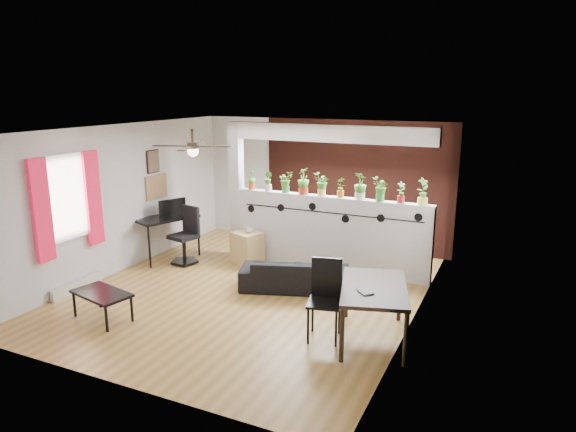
{
  "coord_description": "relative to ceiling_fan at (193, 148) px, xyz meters",
  "views": [
    {
      "loc": [
        3.82,
        -6.81,
        3.18
      ],
      "look_at": [
        0.39,
        0.6,
        1.16
      ],
      "focal_mm": 32.0,
      "sensor_mm": 36.0,
      "label": 1
    }
  ],
  "objects": [
    {
      "name": "potted_plant_7",
      "position": [
        2.48,
        1.8,
        -0.75
      ],
      "size": [
        0.24,
        0.26,
        0.41
      ],
      "color": "green",
      "rests_on": "partition_wall"
    },
    {
      "name": "potted_plant_9",
      "position": [
        3.18,
        1.8,
        -0.73
      ],
      "size": [
        0.29,
        0.3,
        0.45
      ],
      "color": "#E3EA52",
      "rests_on": "partition_wall"
    },
    {
      "name": "cup",
      "position": [
        0.13,
        1.46,
        -1.66
      ],
      "size": [
        0.16,
        0.16,
        0.1
      ],
      "primitive_type": "imported",
      "rotation": [
        0.0,
        0.0,
        -0.32
      ],
      "color": "gray",
      "rests_on": "cube_shelf"
    },
    {
      "name": "potted_plant_8",
      "position": [
        2.83,
        1.8,
        -0.77
      ],
      "size": [
        0.22,
        0.22,
        0.36
      ],
      "color": "#B01C26",
      "rests_on": "partition_wall"
    },
    {
      "name": "cube_shelf",
      "position": [
        0.08,
        1.46,
        -2.01
      ],
      "size": [
        0.61,
        0.58,
        0.61
      ],
      "primitive_type": "cube",
      "rotation": [
        0.0,
        0.0,
        -0.33
      ],
      "color": "tan",
      "rests_on": "ground"
    },
    {
      "name": "coffee_table",
      "position": [
        -0.6,
        -1.5,
        -1.95
      ],
      "size": [
        0.95,
        0.66,
        0.41
      ],
      "color": "black",
      "rests_on": "ground"
    },
    {
      "name": "folding_chair",
      "position": [
        2.44,
        -0.64,
        -1.69
      ],
      "size": [
        0.51,
        0.51,
        1.05
      ],
      "color": "black",
      "rests_on": "ground"
    },
    {
      "name": "partition_wall",
      "position": [
        1.6,
        1.8,
        -1.64
      ],
      "size": [
        3.6,
        0.18,
        1.35
      ],
      "primitive_type": "cube",
      "color": "#BCBCC1",
      "rests_on": "ground"
    },
    {
      "name": "window_assembly",
      "position": [
        -1.76,
        -0.9,
        -0.81
      ],
      "size": [
        0.09,
        1.3,
        1.55
      ],
      "color": "white",
      "rests_on": "room_shell"
    },
    {
      "name": "potted_plant_5",
      "position": [
        1.78,
        1.8,
        -0.77
      ],
      "size": [
        0.21,
        0.22,
        0.36
      ],
      "color": "orange",
      "rests_on": "partition_wall"
    },
    {
      "name": "potted_plant_1",
      "position": [
        0.37,
        1.8,
        -0.77
      ],
      "size": [
        0.21,
        0.19,
        0.37
      ],
      "color": "silver",
      "rests_on": "partition_wall"
    },
    {
      "name": "office_chair",
      "position": [
        -0.97,
        1.02,
        -1.85
      ],
      "size": [
        0.55,
        0.55,
        1.05
      ],
      "color": "black",
      "rests_on": "ground"
    },
    {
      "name": "potted_plant_2",
      "position": [
        0.72,
        1.8,
        -0.76
      ],
      "size": [
        0.24,
        0.25,
        0.39
      ],
      "color": "green",
      "rests_on": "partition_wall"
    },
    {
      "name": "framed_art",
      "position": [
        -1.78,
        1.2,
        -0.46
      ],
      "size": [
        0.03,
        0.34,
        0.44
      ],
      "color": "#8C7259",
      "rests_on": "room_shell"
    },
    {
      "name": "monitor",
      "position": [
        -1.45,
        1.24,
        -1.4
      ],
      "size": [
        0.31,
        0.17,
        0.18
      ],
      "primitive_type": "imported",
      "rotation": [
        0.0,
        0.0,
        1.17
      ],
      "color": "black",
      "rests_on": "computer_desk"
    },
    {
      "name": "potted_plant_6",
      "position": [
        2.13,
        1.8,
        -0.72
      ],
      "size": [
        0.3,
        0.27,
        0.46
      ],
      "color": "white",
      "rests_on": "partition_wall"
    },
    {
      "name": "corkboard",
      "position": [
        -1.78,
        1.25,
        -0.96
      ],
      "size": [
        0.03,
        0.6,
        0.45
      ],
      "primitive_type": "cube",
      "color": "#936747",
      "rests_on": "room_shell"
    },
    {
      "name": "book",
      "position": [
        2.94,
        -0.78,
        -1.56
      ],
      "size": [
        0.25,
        0.25,
        0.02
      ],
      "primitive_type": "imported",
      "rotation": [
        0.0,
        0.0,
        0.77
      ],
      "color": "gray",
      "rests_on": "dining_table"
    },
    {
      "name": "potted_plant_3",
      "position": [
        1.07,
        1.8,
        -0.71
      ],
      "size": [
        0.21,
        0.26,
        0.48
      ],
      "color": "red",
      "rests_on": "partition_wall"
    },
    {
      "name": "ceiling_fan",
      "position": [
        0.0,
        0.0,
        0.0
      ],
      "size": [
        1.19,
        1.19,
        0.43
      ],
      "color": "black",
      "rests_on": "room_shell"
    },
    {
      "name": "sofa",
      "position": [
        1.41,
        0.69,
        -2.07
      ],
      "size": [
        1.79,
        1.16,
        0.49
      ],
      "primitive_type": "imported",
      "rotation": [
        0.0,
        0.0,
        3.47
      ],
      "color": "black",
      "rests_on": "ground"
    },
    {
      "name": "ceiling_header",
      "position": [
        1.6,
        1.8,
        0.14
      ],
      "size": [
        3.6,
        0.18,
        0.3
      ],
      "primitive_type": "cube",
      "color": "white",
      "rests_on": "room_shell"
    },
    {
      "name": "pier_column",
      "position": [
        -0.31,
        1.8,
        -1.01
      ],
      "size": [
        0.22,
        0.2,
        2.6
      ],
      "primitive_type": "cube",
      "color": "#BCBCC1",
      "rests_on": "ground"
    },
    {
      "name": "vine_decal",
      "position": [
        1.6,
        1.7,
        -1.23
      ],
      "size": [
        3.31,
        0.01,
        0.3
      ],
      "color": "black",
      "rests_on": "partition_wall"
    },
    {
      "name": "computer_desk",
      "position": [
        -1.45,
        1.09,
        -1.57
      ],
      "size": [
        0.98,
        1.28,
        0.82
      ],
      "color": "black",
      "rests_on": "ground"
    },
    {
      "name": "potted_plant_0",
      "position": [
        0.02,
        1.8,
        -0.77
      ],
      "size": [
        0.23,
        0.22,
        0.37
      ],
      "color": "#C44617",
      "rests_on": "partition_wall"
    },
    {
      "name": "baseboard_heater",
      "position": [
        -1.74,
        -0.9,
        -2.22
      ],
      "size": [
        0.08,
        1.0,
        0.18
      ],
      "primitive_type": "cube",
      "color": "silver",
      "rests_on": "ground"
    },
    {
      "name": "dining_table",
      "position": [
        3.04,
        -0.48,
        -1.65
      ],
      "size": [
        1.16,
        1.53,
        0.74
      ],
      "color": "black",
      "rests_on": "ground"
    },
    {
      "name": "potted_plant_4",
      "position": [
        1.42,
        1.8,
        -0.75
      ],
      "size": [
        0.24,
        0.26,
        0.41
      ],
      "color": "#EAB952",
      "rests_on": "partition_wall"
    },
    {
      "name": "brick_panel",
      "position": [
        1.6,
        3.27,
        -1.01
      ],
      "size": [
        3.9,
        0.05,
        2.6
      ],
      "primitive_type": "cube",
      "color": "brown",
      "rests_on": "ground"
    },
    {
      "name": "room_shell",
      "position": [
        0.8,
        0.3,
        -1.01
      ],
      "size": [
        6.3,
        7.1,
        2.9
      ],
      "color": "olive",
      "rests_on": "ground"
    }
  ]
}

